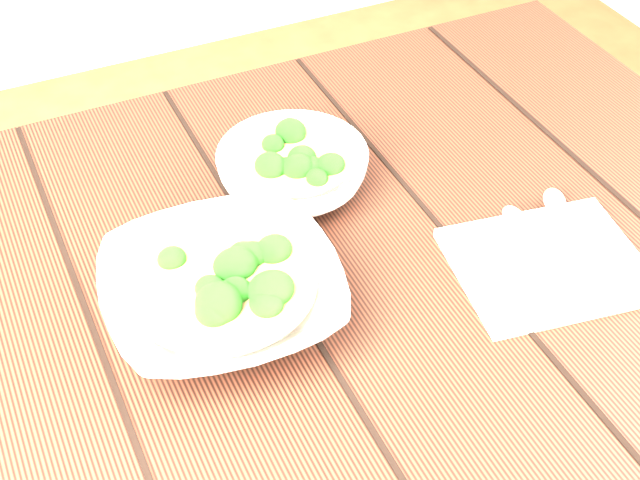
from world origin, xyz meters
TOP-DOWN VIEW (x-y plane):
  - table at (0.00, 0.00)m, footprint 1.20×0.80m
  - soup_bowl_front at (-0.09, -0.03)m, footprint 0.26×0.26m
  - soup_bowl_back at (0.05, 0.13)m, footprint 0.21×0.21m
  - trivet at (-0.03, 0.03)m, footprint 0.15×0.15m
  - napkin at (0.25, -0.11)m, footprint 0.22×0.19m
  - spoon_left at (0.25, -0.07)m, footprint 0.06×0.16m
  - spoon_right at (0.30, -0.06)m, footprint 0.10×0.15m

SIDE VIEW (x-z plane):
  - table at x=0.00m, z-range 0.26..1.01m
  - napkin at x=0.25m, z-range 0.75..0.76m
  - spoon_left at x=0.25m, z-range 0.76..0.77m
  - spoon_right at x=0.30m, z-range 0.76..0.77m
  - trivet at x=-0.03m, z-range 0.75..0.78m
  - soup_bowl_back at x=0.05m, z-range 0.75..0.81m
  - soup_bowl_front at x=-0.09m, z-range 0.75..0.82m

